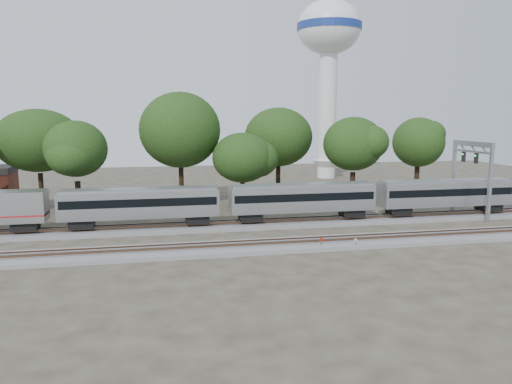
# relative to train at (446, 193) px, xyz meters

# --- Properties ---
(ground) EXTENTS (160.00, 160.00, 0.00)m
(ground) POSITION_rel_train_xyz_m (-24.86, -6.00, -3.21)
(ground) COLOR #383328
(ground) RESTS_ON ground
(track_far) EXTENTS (160.00, 5.00, 0.73)m
(track_far) POSITION_rel_train_xyz_m (-24.86, 0.00, -3.00)
(track_far) COLOR slate
(track_far) RESTS_ON ground
(track_near) EXTENTS (160.00, 5.00, 0.73)m
(track_near) POSITION_rel_train_xyz_m (-24.86, -10.00, -3.00)
(track_near) COLOR slate
(track_near) RESTS_ON ground
(train) EXTENTS (128.06, 3.12, 4.60)m
(train) POSITION_rel_train_xyz_m (0.00, 0.00, 0.00)
(train) COLOR #B6B8BD
(train) RESTS_ON ground
(switch_stand_red) EXTENTS (0.36, 0.14, 1.14)m
(switch_stand_red) POSITION_rel_train_xyz_m (-20.44, -11.42, -2.48)
(switch_stand_red) COLOR #512D19
(switch_stand_red) RESTS_ON ground
(switch_stand_white) EXTENTS (0.33, 0.08, 1.02)m
(switch_stand_white) POSITION_rel_train_xyz_m (-17.13, -11.99, -2.55)
(switch_stand_white) COLOR #512D19
(switch_stand_white) RESTS_ON ground
(switch_lever) EXTENTS (0.57, 0.45, 0.30)m
(switch_lever) POSITION_rel_train_xyz_m (-18.83, -11.59, -3.06)
(switch_lever) COLOR #512D19
(switch_lever) RESTS_ON ground
(water_tower) EXTENTS (13.01, 13.01, 36.03)m
(water_tower) POSITION_rel_train_xyz_m (-0.66, 43.10, 23.48)
(water_tower) COLOR silver
(water_tower) RESTS_ON ground
(signal_gantry) EXTENTS (0.67, 7.93, 9.64)m
(signal_gantry) POSITION_rel_train_xyz_m (3.32, 0.00, 3.82)
(signal_gantry) COLOR gray
(signal_gantry) RESTS_ON ground
(tree_1) EXTENTS (9.68, 9.68, 13.65)m
(tree_1) POSITION_rel_train_xyz_m (-51.19, 15.38, 6.31)
(tree_1) COLOR black
(tree_1) RESTS_ON ground
(tree_2) EXTENTS (8.92, 8.92, 12.58)m
(tree_2) POSITION_rel_train_xyz_m (-45.48, 8.67, 5.56)
(tree_2) COLOR black
(tree_2) RESTS_ON ground
(tree_3) EXTENTS (11.03, 11.03, 15.55)m
(tree_3) POSITION_rel_train_xyz_m (-32.36, 14.64, 7.64)
(tree_3) COLOR black
(tree_3) RESTS_ON ground
(tree_4) EXTENTS (7.26, 7.26, 10.24)m
(tree_4) POSITION_rel_train_xyz_m (-24.18, 10.96, 3.92)
(tree_4) COLOR black
(tree_4) RESTS_ON ground
(tree_5) EXTENTS (9.74, 9.74, 13.73)m
(tree_5) POSITION_rel_train_xyz_m (-17.16, 18.79, 6.36)
(tree_5) COLOR black
(tree_5) RESTS_ON ground
(tree_6) EXTENTS (9.01, 9.01, 12.70)m
(tree_6) POSITION_rel_train_xyz_m (-8.11, 10.84, 5.64)
(tree_6) COLOR black
(tree_6) RESTS_ON ground
(tree_7) EXTENTS (8.63, 8.63, 12.17)m
(tree_7) POSITION_rel_train_xyz_m (7.01, 19.73, 5.27)
(tree_7) COLOR black
(tree_7) RESTS_ON ground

